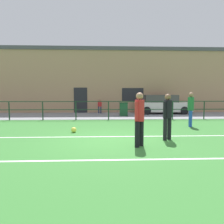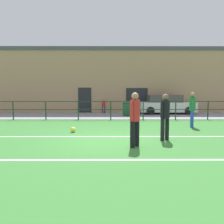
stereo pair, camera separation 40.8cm
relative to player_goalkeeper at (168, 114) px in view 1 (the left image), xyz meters
name	(u,v)px [view 1 (the left image)]	position (x,y,z in m)	size (l,w,h in m)	color
ground	(114,141)	(-1.87, 0.04, -0.93)	(60.00, 44.00, 0.04)	#387A33
field_line_touchline	(113,137)	(-1.87, 0.67, -0.91)	(36.00, 0.11, 0.00)	white
field_line_hash	(119,160)	(-1.87, -2.27, -0.91)	(36.00, 0.11, 0.00)	white
pavement_strip	(108,116)	(-1.87, 8.54, -0.90)	(48.00, 5.00, 0.02)	gray
perimeter_fence	(109,108)	(-1.87, 6.04, -0.16)	(36.07, 0.07, 1.15)	#193823
clubhouse_facade	(106,81)	(-1.87, 12.24, 1.84)	(28.00, 2.56, 5.48)	tan
player_goalkeeper	(168,114)	(0.00, 0.00, 0.00)	(0.37, 0.30, 1.61)	black
player_striker	(191,107)	(2.04, 3.02, 0.04)	(0.29, 0.44, 1.67)	blue
player_winger	(139,116)	(-1.14, -0.92, 0.03)	(0.33, 0.37, 1.65)	black
soccer_ball_match	(74,130)	(-3.45, 1.62, -0.80)	(0.22, 0.22, 0.22)	#E5E04C
spectator_child	(100,105)	(-2.45, 10.31, -0.23)	(0.31, 0.20, 1.16)	#232D4C
parked_car_red	(162,105)	(2.51, 9.88, -0.19)	(4.26, 1.80, 1.48)	silver
trash_bin_0	(124,109)	(-0.73, 8.19, -0.40)	(0.58, 0.49, 0.96)	#194C28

